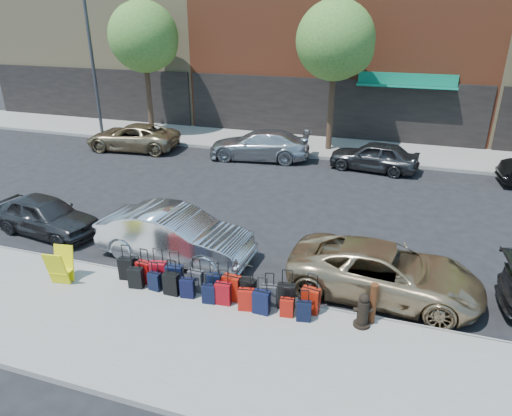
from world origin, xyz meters
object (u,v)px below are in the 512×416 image
(streetlight, at_px, (94,53))
(car_far_0, at_px, (133,137))
(car_far_2, at_px, (374,156))
(car_far_1, at_px, (259,145))
(suitcase_front_5, at_px, (214,284))
(tree_center, at_px, (338,43))
(car_near_1, at_px, (175,235))
(car_near_0, at_px, (46,215))
(car_near_2, at_px, (384,272))
(tree_left, at_px, (146,39))
(bollard, at_px, (373,303))
(display_rack, at_px, (60,266))
(fire_hydrant, at_px, (363,311))

(streetlight, height_order, car_far_0, streetlight)
(car_far_2, bearing_deg, car_far_1, -83.07)
(suitcase_front_5, relative_size, car_far_2, 0.23)
(tree_center, distance_m, car_near_1, 13.73)
(car_near_0, distance_m, car_near_2, 10.87)
(tree_left, xyz_separation_m, car_near_0, (3.13, -12.50, -4.77))
(bollard, height_order, display_rack, bollard)
(bollard, xyz_separation_m, car_near_1, (-5.85, 1.52, 0.09))
(suitcase_front_5, bearing_deg, tree_center, 80.24)
(tree_left, distance_m, streetlight, 3.11)
(fire_hydrant, distance_m, car_far_2, 11.99)
(car_near_2, bearing_deg, car_far_0, 57.46)
(car_near_2, bearing_deg, car_far_2, 9.53)
(car_far_2, bearing_deg, fire_hydrant, 10.83)
(tree_left, relative_size, fire_hydrant, 8.41)
(bollard, relative_size, car_near_2, 0.21)
(tree_left, distance_m, tree_center, 10.50)
(fire_hydrant, xyz_separation_m, car_far_0, (-13.25, 11.49, 0.13))
(tree_center, relative_size, car_far_0, 1.48)
(streetlight, distance_m, car_far_1, 11.11)
(suitcase_front_5, relative_size, bollard, 0.91)
(tree_left, bearing_deg, tree_center, 0.00)
(car_far_0, height_order, car_far_1, car_far_1)
(bollard, bearing_deg, streetlight, 141.18)
(tree_left, height_order, car_far_1, tree_left)
(car_far_1, bearing_deg, tree_left, -115.75)
(tree_left, relative_size, bollard, 7.09)
(fire_hydrant, height_order, car_far_2, car_far_2)
(fire_hydrant, bearing_deg, tree_left, 117.38)
(tree_center, bearing_deg, car_near_2, -74.63)
(car_near_0, bearing_deg, tree_left, 21.97)
(car_near_1, bearing_deg, car_far_0, 40.16)
(suitcase_front_5, height_order, car_near_0, car_near_0)
(tree_center, xyz_separation_m, display_rack, (-4.68, -15.03, -4.78))
(car_near_2, height_order, car_far_1, car_far_1)
(car_near_2, xyz_separation_m, car_far_0, (-13.60, 9.81, 0.00))
(display_rack, height_order, car_far_0, car_far_0)
(suitcase_front_5, bearing_deg, car_far_2, 68.56)
(car_near_1, bearing_deg, tree_center, -8.90)
(bollard, xyz_separation_m, car_near_2, (0.16, 1.48, 0.00))
(streetlight, bearing_deg, tree_left, 13.39)
(display_rack, height_order, car_far_1, car_far_1)
(fire_hydrant, bearing_deg, suitcase_front_5, 161.90)
(streetlight, bearing_deg, car_far_1, -9.53)
(tree_center, relative_size, car_far_2, 1.81)
(tree_left, height_order, display_rack, tree_left)
(tree_center, relative_size, streetlight, 0.91)
(tree_left, distance_m, car_near_0, 13.74)
(display_rack, relative_size, car_near_0, 0.26)
(car_near_0, height_order, car_near_1, car_near_1)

